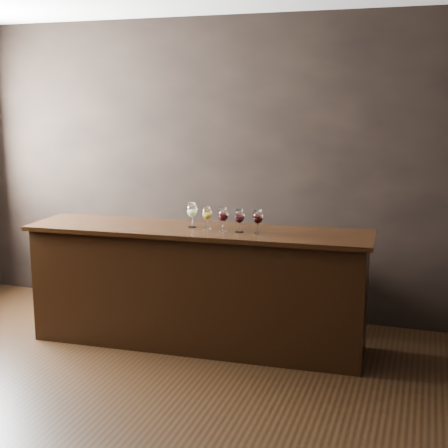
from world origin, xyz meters
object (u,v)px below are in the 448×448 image
(bar_counter, at_px, (197,289))
(glass_white, at_px, (192,211))
(back_bar_shelf, at_px, (164,271))
(glass_red_a, at_px, (223,215))
(glass_red_b, at_px, (239,217))
(glass_red_c, at_px, (258,217))
(glass_amber, at_px, (207,214))

(bar_counter, height_order, glass_white, glass_white)
(back_bar_shelf, bearing_deg, glass_red_a, -40.66)
(glass_red_b, distance_m, glass_red_c, 0.15)
(glass_red_c, bearing_deg, glass_red_a, 177.37)
(bar_counter, height_order, glass_red_c, glass_red_c)
(bar_counter, relative_size, glass_red_b, 14.94)
(glass_red_c, bearing_deg, glass_red_b, 178.55)
(back_bar_shelf, relative_size, glass_white, 10.75)
(glass_red_b, bearing_deg, glass_white, 171.21)
(glass_red_a, height_order, glass_red_b, glass_red_a)
(bar_counter, xyz_separation_m, glass_red_c, (0.53, -0.04, 0.65))
(glass_white, height_order, glass_red_a, glass_white)
(bar_counter, height_order, back_bar_shelf, bar_counter)
(bar_counter, height_order, glass_amber, glass_amber)
(glass_white, distance_m, glass_red_a, 0.30)
(glass_white, bearing_deg, glass_red_c, -6.88)
(bar_counter, bearing_deg, back_bar_shelf, 128.42)
(glass_red_a, height_order, glass_red_c, glass_red_c)
(glass_red_a, bearing_deg, back_bar_shelf, 139.34)
(glass_white, height_order, glass_red_c, glass_white)
(glass_red_a, relative_size, glass_red_b, 1.02)
(glass_red_c, bearing_deg, glass_white, 173.12)
(back_bar_shelf, relative_size, glass_red_c, 11.65)
(glass_red_b, bearing_deg, glass_red_c, -1.45)
(glass_red_a, bearing_deg, glass_red_c, -2.63)
(glass_amber, bearing_deg, back_bar_shelf, 135.01)
(glass_red_b, relative_size, glass_red_c, 0.97)
(glass_white, height_order, glass_amber, glass_white)
(bar_counter, distance_m, glass_amber, 0.65)
(glass_white, xyz_separation_m, glass_red_a, (0.29, -0.06, -0.01))
(bar_counter, distance_m, glass_red_a, 0.69)
(bar_counter, bearing_deg, glass_white, 145.77)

